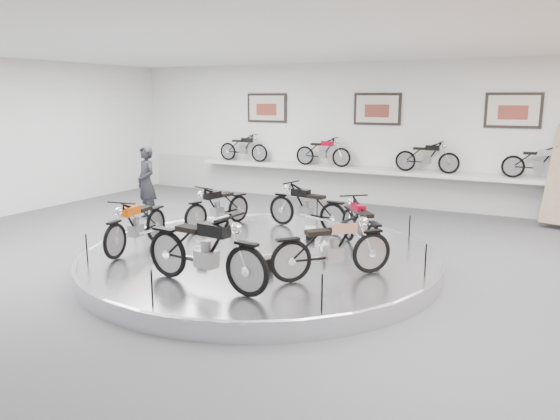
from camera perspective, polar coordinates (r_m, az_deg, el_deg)
The scene contains 21 objects.
floor at distance 9.71m, azimuth -2.97°, elevation -6.45°, with size 16.00×16.00×0.00m, color #4D4D4F.
ceiling at distance 9.28m, azimuth -3.24°, elevation 17.73°, with size 16.00×16.00×0.00m, color white.
wall_back at distance 15.70m, azimuth 10.07°, elevation 7.79°, with size 16.00×16.00×0.00m, color silver.
dado_band at distance 15.85m, azimuth 9.86°, elevation 2.56°, with size 15.68×0.04×1.10m, color #BCBCBA.
display_platform at distance 9.92m, azimuth -2.10°, elevation -5.15°, with size 6.40×6.40×0.30m, color silver.
platform_rim at distance 9.88m, azimuth -2.11°, elevation -4.48°, with size 6.40×6.40×0.10m, color #B2B2BA.
shelf at distance 15.52m, azimuth 9.60°, elevation 4.05°, with size 11.00×0.55×0.10m, color silver.
poster_left at distance 17.01m, azimuth -1.39°, elevation 10.62°, with size 1.35×0.06×0.88m, color beige.
poster_center at distance 15.64m, azimuth 10.12°, elevation 10.35°, with size 1.35×0.06×0.88m, color beige.
poster_right at distance 14.96m, azimuth 23.18°, elevation 9.54°, with size 1.35×0.06×0.88m, color beige.
shelf_bike_a at distance 17.21m, azimuth -3.85°, elevation 6.32°, with size 1.22×0.42×0.73m, color black, non-canonical shape.
shelf_bike_b at distance 15.99m, azimuth 4.51°, elevation 5.90°, with size 1.22×0.42×0.73m, color maroon, non-canonical shape.
shelf_bike_c at distance 15.08m, azimuth 15.10°, elevation 5.19°, with size 1.22×0.42×0.73m, color black, non-canonical shape.
shelf_bike_d at distance 14.75m, azimuth 25.41°, elevation 4.32°, with size 1.22×0.42×0.73m, color silver, non-canonical shape.
bike_a at distance 9.97m, azimuth 8.41°, elevation -1.47°, with size 1.61×0.57×0.95m, color maroon, non-canonical shape.
bike_b at distance 11.40m, azimuth 2.80°, elevation 0.38°, with size 1.66×0.59×0.98m, color black, non-canonical shape.
bike_c at distance 11.64m, azimuth -6.53°, elevation 0.40°, with size 1.56×0.55×0.91m, color black, non-canonical shape.
bike_d at distance 10.20m, azimuth -14.79°, elevation -1.41°, with size 1.63×0.57×0.96m, color #D04B08, non-canonical shape.
bike_e at distance 7.99m, azimuth -7.84°, elevation -4.12°, with size 1.91×0.67×1.12m, color black, non-canonical shape.
bike_f at distance 8.35m, azimuth 5.51°, elevation -3.80°, with size 1.70×0.60×1.00m, color silver, non-canonical shape.
visitor at distance 14.14m, azimuth -13.78°, elevation 2.81°, with size 0.67×0.44×1.84m, color black.
Camera 1 is at (4.68, -7.95, 3.03)m, focal length 35.00 mm.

